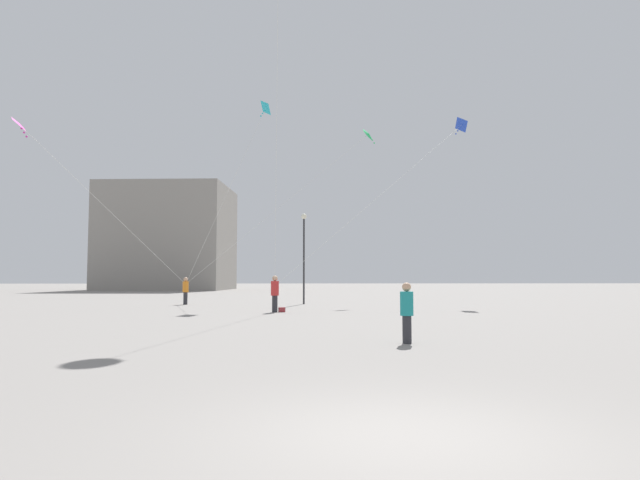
% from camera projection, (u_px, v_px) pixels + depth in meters
% --- Properties ---
extents(ground_plane, '(300.00, 300.00, 0.00)m').
position_uv_depth(ground_plane, '(404.00, 437.00, 6.04)').
color(ground_plane, gray).
extents(person_in_red, '(0.40, 0.40, 1.82)m').
position_uv_depth(person_in_red, '(275.00, 292.00, 27.61)').
color(person_in_red, '#2D2D33').
rests_on(person_in_red, ground_plane).
extents(person_in_teal, '(0.35, 0.35, 1.60)m').
position_uv_depth(person_in_teal, '(407.00, 310.00, 14.63)').
color(person_in_teal, '#2D2D33').
rests_on(person_in_teal, ground_plane).
extents(person_in_orange, '(0.38, 0.38, 1.73)m').
position_uv_depth(person_in_orange, '(186.00, 290.00, 35.40)').
color(person_in_orange, '#2D2D33').
rests_on(person_in_orange, ground_plane).
extents(kite_cyan_delta, '(5.49, 1.36, 11.88)m').
position_uv_depth(kite_cyan_delta, '(264.00, 112.00, 36.39)').
color(kite_cyan_delta, '#1EB2C6').
extents(kite_magenta_delta, '(7.06, 8.72, 8.32)m').
position_uv_depth(kite_magenta_delta, '(26.00, 131.00, 27.80)').
color(kite_magenta_delta, '#D12899').
extents(kite_emerald_diamond, '(12.71, 3.51, 11.06)m').
position_uv_depth(kite_emerald_diamond, '(366.00, 136.00, 39.49)').
color(kite_emerald_diamond, green).
extents(kite_cobalt_delta, '(13.01, 10.72, 11.50)m').
position_uv_depth(kite_cobalt_delta, '(458.00, 129.00, 38.54)').
color(kite_cobalt_delta, blue).
extents(building_left_hall, '(17.72, 15.42, 14.42)m').
position_uv_depth(building_left_hall, '(169.00, 238.00, 78.23)').
color(building_left_hall, gray).
rests_on(building_left_hall, ground_plane).
extents(lamppost_east, '(0.36, 0.36, 5.90)m').
position_uv_depth(lamppost_east, '(304.00, 245.00, 36.28)').
color(lamppost_east, '#2D2D30').
rests_on(lamppost_east, ground_plane).
extents(handbag_beside_flyer, '(0.35, 0.26, 0.24)m').
position_uv_depth(handbag_beside_flyer, '(282.00, 310.00, 27.66)').
color(handbag_beside_flyer, maroon).
rests_on(handbag_beside_flyer, ground_plane).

